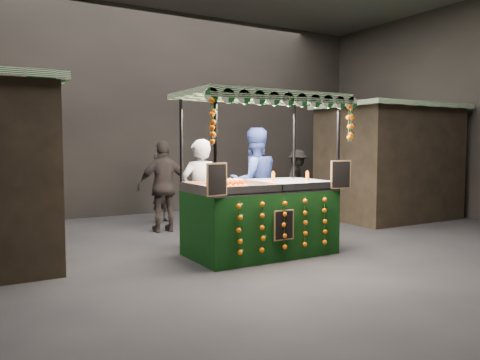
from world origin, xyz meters
TOP-DOWN VIEW (x-y plane):
  - ground at (0.00, 0.00)m, footprint 12.00×12.00m
  - market_hall at (0.00, 0.00)m, footprint 12.10×10.10m
  - neighbour_stall_right at (4.40, 1.50)m, footprint 3.00×2.20m
  - juice_stall at (-0.14, -0.17)m, footprint 2.54×1.49m
  - vendor_grey at (-0.77, 0.74)m, footprint 0.68×0.48m
  - vendor_blue at (0.42, 0.97)m, footprint 1.06×0.87m
  - shopper_0 at (-0.35, 3.53)m, footprint 0.67×0.62m
  - shopper_1 at (4.38, 2.69)m, footprint 1.16×1.11m
  - shopper_2 at (-0.72, 2.43)m, footprint 1.08×0.54m
  - shopper_3 at (3.70, 3.99)m, footprint 1.16×1.03m
  - shopper_5 at (4.50, 2.06)m, footprint 1.63×1.66m

SIDE VIEW (x-z plane):
  - ground at x=0.00m, z-range 0.00..0.00m
  - juice_stall at x=-0.14m, z-range -0.47..1.99m
  - shopper_0 at x=-0.35m, z-range 0.00..1.54m
  - shopper_3 at x=3.70m, z-range 0.00..1.56m
  - shopper_2 at x=-0.72m, z-range 0.00..1.77m
  - vendor_grey at x=-0.77m, z-range 0.00..1.78m
  - shopper_1 at x=4.38m, z-range 0.00..1.89m
  - shopper_5 at x=4.50m, z-range 0.00..1.91m
  - vendor_blue at x=0.42m, z-range 0.00..2.00m
  - neighbour_stall_right at x=4.40m, z-range 0.01..2.61m
  - market_hall at x=0.00m, z-range 0.86..5.91m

